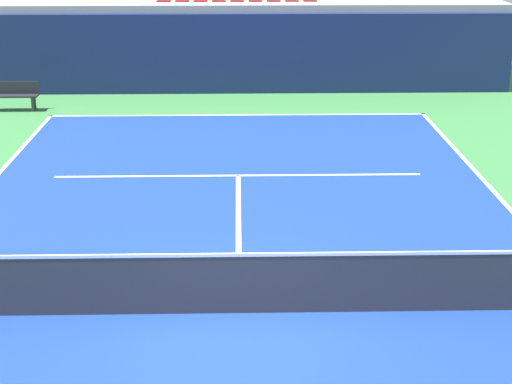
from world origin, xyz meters
TOP-DOWN VIEW (x-y plane):
  - ground_plane at (0.00, 0.00)m, footprint 80.00×80.00m
  - court_surface at (0.00, 0.00)m, footprint 11.00×24.00m
  - baseline_far at (0.00, 11.95)m, footprint 11.00×0.10m
  - service_line_far at (0.00, 6.40)m, footprint 8.26×0.10m
  - centre_service_line at (0.00, 3.20)m, footprint 0.10×6.40m
  - back_wall at (0.00, 14.98)m, footprint 17.87×0.30m
  - stands_tier_lower at (0.00, 16.33)m, footprint 17.87×2.40m
  - stands_tier_upper at (0.00, 18.73)m, footprint 17.87×2.40m
  - tennis_net at (0.00, 0.00)m, footprint 11.08×0.08m
  - player_bench at (-6.71, 12.76)m, footprint 1.50×0.40m

SIDE VIEW (x-z plane):
  - ground_plane at x=0.00m, z-range 0.00..0.00m
  - court_surface at x=0.00m, z-range 0.00..0.01m
  - baseline_far at x=0.00m, z-range 0.01..0.01m
  - service_line_far at x=0.00m, z-range 0.01..0.01m
  - centre_service_line at x=0.00m, z-range 0.01..0.01m
  - player_bench at x=-6.71m, z-range 0.08..0.93m
  - tennis_net at x=0.00m, z-range -0.03..1.04m
  - back_wall at x=0.00m, z-range 0.00..2.56m
  - stands_tier_lower at x=0.00m, z-range 0.00..2.80m
  - stands_tier_upper at x=0.00m, z-range 0.00..3.76m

